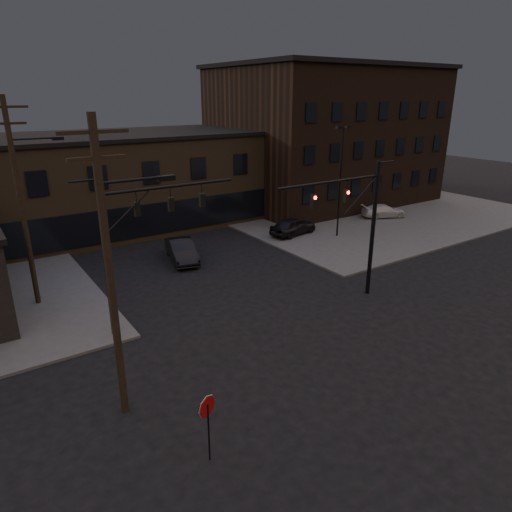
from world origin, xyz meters
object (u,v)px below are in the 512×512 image
(traffic_signal_near, at_px, (360,218))
(traffic_signal_far, at_px, (130,236))
(stop_sign, at_px, (208,413))
(parked_car_lot_a, at_px, (293,226))
(parked_car_lot_b, at_px, (384,211))
(car_crossing, at_px, (182,251))

(traffic_signal_near, distance_m, traffic_signal_far, 12.57)
(traffic_signal_near, height_order, traffic_signal_far, same)
(stop_sign, distance_m, parked_car_lot_a, 25.78)
(traffic_signal_far, height_order, parked_car_lot_b, traffic_signal_far)
(traffic_signal_near, relative_size, parked_car_lot_b, 1.87)
(stop_sign, height_order, parked_car_lot_a, stop_sign)
(traffic_signal_near, distance_m, parked_car_lot_b, 19.91)
(stop_sign, xyz_separation_m, parked_car_lot_a, (18.10, 18.34, -0.94))
(parked_car_lot_a, bearing_deg, traffic_signal_far, 107.11)
(traffic_signal_far, distance_m, parked_car_lot_b, 29.23)
(traffic_signal_far, distance_m, parked_car_lot_a, 19.22)
(parked_car_lot_a, distance_m, car_crossing, 10.51)
(traffic_signal_near, relative_size, parked_car_lot_a, 1.80)
(traffic_signal_far, xyz_separation_m, parked_car_lot_b, (27.79, 8.00, -4.24))
(traffic_signal_far, relative_size, parked_car_lot_a, 1.80)
(traffic_signal_far, distance_m, stop_sign, 10.55)
(parked_car_lot_b, relative_size, car_crossing, 0.90)
(traffic_signal_near, xyz_separation_m, stop_sign, (-13.36, -6.49, -3.09))
(traffic_signal_near, bearing_deg, parked_car_lot_b, 36.21)
(traffic_signal_far, bearing_deg, parked_car_lot_a, 26.41)
(parked_car_lot_a, bearing_deg, stop_sign, 126.07)
(stop_sign, bearing_deg, parked_car_lot_a, 45.37)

